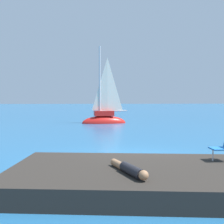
{
  "coord_description": "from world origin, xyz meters",
  "views": [
    {
      "loc": [
        -1.46,
        -11.29,
        2.35
      ],
      "look_at": [
        -0.42,
        11.0,
        1.15
      ],
      "focal_mm": 47.36,
      "sensor_mm": 36.0,
      "label": 1
    }
  ],
  "objects": [
    {
      "name": "person_sunbather",
      "position": [
        -0.72,
        -4.41,
        0.62
      ],
      "size": [
        0.76,
        1.69,
        0.25
      ],
      "rotation": [
        0.0,
        0.0,
        1.92
      ],
      "color": "black",
      "rests_on": "shore_ledge"
    },
    {
      "name": "ground_plane",
      "position": [
        0.0,
        0.0,
        0.0
      ],
      "size": [
        160.0,
        160.0,
        0.0
      ],
      "primitive_type": "plane",
      "color": "#236093"
    },
    {
      "name": "beach_chair",
      "position": [
        2.12,
        -3.11,
        0.95
      ],
      "size": [
        0.61,
        0.5,
        0.8
      ],
      "rotation": [
        0.0,
        0.0,
        3.17
      ],
      "color": "blue",
      "rests_on": "shore_ledge"
    },
    {
      "name": "sailboat_near",
      "position": [
        -0.95,
        14.24,
        0.4
      ],
      "size": [
        4.0,
        1.81,
        7.29
      ],
      "rotation": [
        0.0,
        0.0,
        3.27
      ],
      "color": "red",
      "rests_on": "ground"
    },
    {
      "name": "boulder_inland",
      "position": [
        -1.8,
        -2.06,
        0.0
      ],
      "size": [
        1.13,
        0.93,
        0.84
      ],
      "primitive_type": "cube",
      "rotation": [
        0.13,
        0.17,
        0.03
      ],
      "color": "#2B2A21",
      "rests_on": "ground"
    },
    {
      "name": "shore_ledge",
      "position": [
        0.41,
        -3.87,
        0.25
      ],
      "size": [
        8.66,
        4.61,
        0.51
      ],
      "primitive_type": "cube",
      "rotation": [
        0.0,
        0.0,
        -0.1
      ],
      "color": "#2D2823",
      "rests_on": "ground"
    }
  ]
}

